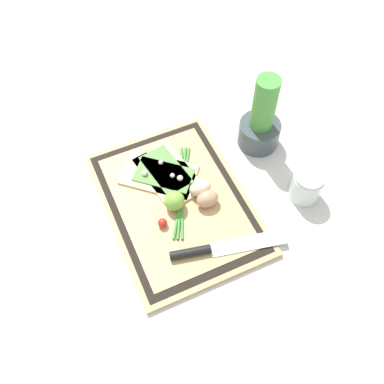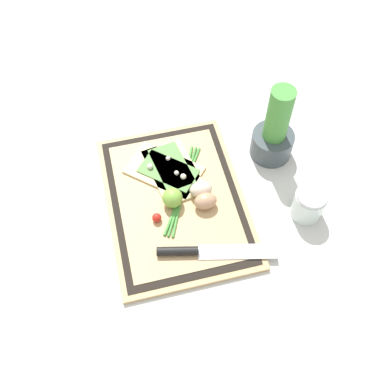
{
  "view_description": "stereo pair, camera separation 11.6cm",
  "coord_description": "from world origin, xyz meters",
  "px_view_note": "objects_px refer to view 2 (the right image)",
  "views": [
    {
      "loc": [
        0.57,
        -0.21,
        1.01
      ],
      "look_at": [
        0.0,
        0.04,
        0.03
      ],
      "focal_mm": 42.0,
      "sensor_mm": 36.0,
      "label": 1
    },
    {
      "loc": [
        0.61,
        -0.1,
        1.01
      ],
      "look_at": [
        0.0,
        0.04,
        0.03
      ],
      "focal_mm": 42.0,
      "sensor_mm": 36.0,
      "label": 2
    }
  ],
  "objects_px": {
    "pizza_slice_far": "(173,170)",
    "herb_pot": "(274,133)",
    "cherry_tomato_red": "(157,218)",
    "pizza_slice_near": "(165,170)",
    "egg_brown": "(205,201)",
    "lime": "(172,198)",
    "egg_pink": "(201,189)",
    "sauce_jar": "(308,205)",
    "knife": "(197,251)"
  },
  "relations": [
    {
      "from": "egg_pink",
      "to": "egg_brown",
      "type": "bearing_deg",
      "value": 3.43
    },
    {
      "from": "egg_pink",
      "to": "herb_pot",
      "type": "bearing_deg",
      "value": 112.93
    },
    {
      "from": "pizza_slice_far",
      "to": "egg_brown",
      "type": "bearing_deg",
      "value": 24.4
    },
    {
      "from": "egg_brown",
      "to": "herb_pot",
      "type": "height_order",
      "value": "herb_pot"
    },
    {
      "from": "egg_pink",
      "to": "cherry_tomato_red",
      "type": "distance_m",
      "value": 0.14
    },
    {
      "from": "egg_pink",
      "to": "herb_pot",
      "type": "xyz_separation_m",
      "value": [
        -0.1,
        0.23,
        0.04
      ]
    },
    {
      "from": "pizza_slice_far",
      "to": "knife",
      "type": "distance_m",
      "value": 0.25
    },
    {
      "from": "cherry_tomato_red",
      "to": "herb_pot",
      "type": "height_order",
      "value": "herb_pot"
    },
    {
      "from": "lime",
      "to": "herb_pot",
      "type": "distance_m",
      "value": 0.33
    },
    {
      "from": "pizza_slice_near",
      "to": "cherry_tomato_red",
      "type": "height_order",
      "value": "same"
    },
    {
      "from": "pizza_slice_far",
      "to": "herb_pot",
      "type": "bearing_deg",
      "value": 92.19
    },
    {
      "from": "pizza_slice_near",
      "to": "lime",
      "type": "xyz_separation_m",
      "value": [
        0.1,
        -0.0,
        0.02
      ]
    },
    {
      "from": "herb_pot",
      "to": "pizza_slice_near",
      "type": "bearing_deg",
      "value": -89.05
    },
    {
      "from": "knife",
      "to": "egg_pink",
      "type": "height_order",
      "value": "egg_pink"
    },
    {
      "from": "cherry_tomato_red",
      "to": "lime",
      "type": "bearing_deg",
      "value": 128.47
    },
    {
      "from": "pizza_slice_near",
      "to": "egg_pink",
      "type": "relative_size",
      "value": 3.77
    },
    {
      "from": "egg_brown",
      "to": "egg_pink",
      "type": "bearing_deg",
      "value": -176.57
    },
    {
      "from": "sauce_jar",
      "to": "herb_pot",
      "type": "bearing_deg",
      "value": -173.41
    },
    {
      "from": "cherry_tomato_red",
      "to": "herb_pot",
      "type": "xyz_separation_m",
      "value": [
        -0.15,
        0.36,
        0.05
      ]
    },
    {
      "from": "pizza_slice_near",
      "to": "cherry_tomato_red",
      "type": "distance_m",
      "value": 0.15
    },
    {
      "from": "knife",
      "to": "cherry_tomato_red",
      "type": "xyz_separation_m",
      "value": [
        -0.11,
        -0.08,
        0.0
      ]
    },
    {
      "from": "egg_pink",
      "to": "lime",
      "type": "xyz_separation_m",
      "value": [
        0.01,
        -0.08,
        0.0
      ]
    },
    {
      "from": "knife",
      "to": "sauce_jar",
      "type": "bearing_deg",
      "value": 99.67
    },
    {
      "from": "egg_brown",
      "to": "pizza_slice_far",
      "type": "bearing_deg",
      "value": -155.6
    },
    {
      "from": "egg_pink",
      "to": "lime",
      "type": "bearing_deg",
      "value": -80.34
    },
    {
      "from": "egg_pink",
      "to": "lime",
      "type": "distance_m",
      "value": 0.08
    },
    {
      "from": "pizza_slice_far",
      "to": "lime",
      "type": "xyz_separation_m",
      "value": [
        0.1,
        -0.02,
        0.02
      ]
    },
    {
      "from": "pizza_slice_near",
      "to": "egg_brown",
      "type": "distance_m",
      "value": 0.15
    },
    {
      "from": "egg_brown",
      "to": "lime",
      "type": "bearing_deg",
      "value": -108.51
    },
    {
      "from": "pizza_slice_near",
      "to": "herb_pot",
      "type": "bearing_deg",
      "value": 90.95
    },
    {
      "from": "sauce_jar",
      "to": "lime",
      "type": "bearing_deg",
      "value": -106.82
    },
    {
      "from": "knife",
      "to": "egg_pink",
      "type": "bearing_deg",
      "value": 162.93
    },
    {
      "from": "cherry_tomato_red",
      "to": "pizza_slice_far",
      "type": "bearing_deg",
      "value": 152.35
    },
    {
      "from": "herb_pot",
      "to": "sauce_jar",
      "type": "distance_m",
      "value": 0.22
    },
    {
      "from": "cherry_tomato_red",
      "to": "pizza_slice_near",
      "type": "bearing_deg",
      "value": 160.57
    },
    {
      "from": "knife",
      "to": "egg_pink",
      "type": "distance_m",
      "value": 0.17
    },
    {
      "from": "herb_pot",
      "to": "sauce_jar",
      "type": "height_order",
      "value": "herb_pot"
    },
    {
      "from": "cherry_tomato_red",
      "to": "sauce_jar",
      "type": "relative_size",
      "value": 0.27
    },
    {
      "from": "lime",
      "to": "sauce_jar",
      "type": "xyz_separation_m",
      "value": [
        0.1,
        0.33,
        -0.0
      ]
    },
    {
      "from": "pizza_slice_far",
      "to": "egg_pink",
      "type": "bearing_deg",
      "value": 32.51
    },
    {
      "from": "egg_brown",
      "to": "cherry_tomato_red",
      "type": "height_order",
      "value": "egg_brown"
    },
    {
      "from": "egg_brown",
      "to": "lime",
      "type": "height_order",
      "value": "lime"
    },
    {
      "from": "herb_pot",
      "to": "cherry_tomato_red",
      "type": "bearing_deg",
      "value": -67.24
    },
    {
      "from": "pizza_slice_near",
      "to": "sauce_jar",
      "type": "distance_m",
      "value": 0.39
    },
    {
      "from": "sauce_jar",
      "to": "egg_pink",
      "type": "bearing_deg",
      "value": -114.11
    },
    {
      "from": "pizza_slice_far",
      "to": "egg_pink",
      "type": "relative_size",
      "value": 3.55
    },
    {
      "from": "pizza_slice_far",
      "to": "knife",
      "type": "bearing_deg",
      "value": 0.94
    },
    {
      "from": "egg_brown",
      "to": "cherry_tomato_red",
      "type": "bearing_deg",
      "value": -84.47
    },
    {
      "from": "egg_brown",
      "to": "egg_pink",
      "type": "height_order",
      "value": "same"
    },
    {
      "from": "pizza_slice_far",
      "to": "lime",
      "type": "relative_size",
      "value": 4.01
    }
  ]
}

